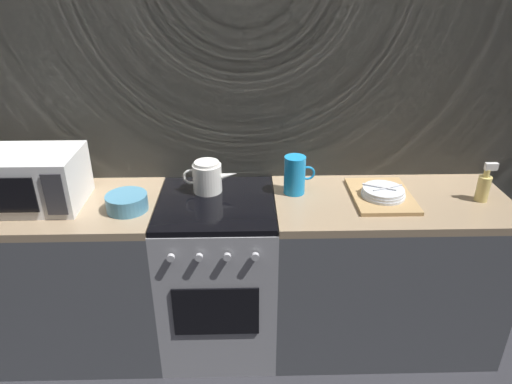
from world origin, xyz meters
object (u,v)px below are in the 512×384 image
(microwave, at_px, (33,179))
(spray_bottle, at_px, (484,186))
(kettle, at_px, (207,177))
(stove_unit, at_px, (219,274))
(dish_pile, at_px, (382,194))
(pitcher, at_px, (295,175))
(mixing_bowl, at_px, (127,202))

(microwave, bearing_deg, spray_bottle, -0.39)
(kettle, bearing_deg, spray_bottle, -5.82)
(stove_unit, distance_m, kettle, 0.55)
(microwave, xyz_separation_m, spray_bottle, (2.22, -0.02, -0.06))
(stove_unit, height_order, dish_pile, dish_pile)
(pitcher, xyz_separation_m, spray_bottle, (0.93, -0.11, -0.02))
(kettle, relative_size, pitcher, 1.42)
(microwave, distance_m, pitcher, 1.29)
(microwave, distance_m, mixing_bowl, 0.47)
(spray_bottle, bearing_deg, kettle, 174.18)
(stove_unit, distance_m, pitcher, 0.69)
(stove_unit, relative_size, microwave, 1.96)
(kettle, xyz_separation_m, dish_pile, (0.89, -0.11, -0.06))
(stove_unit, relative_size, mixing_bowl, 4.50)
(dish_pile, bearing_deg, spray_bottle, -3.97)
(kettle, xyz_separation_m, spray_bottle, (1.39, -0.14, -0.00))
(microwave, bearing_deg, stove_unit, 0.33)
(mixing_bowl, height_order, spray_bottle, spray_bottle)
(microwave, distance_m, kettle, 0.85)
(kettle, relative_size, mixing_bowl, 1.42)
(pitcher, bearing_deg, stove_unit, -167.23)
(stove_unit, height_order, mixing_bowl, mixing_bowl)
(stove_unit, xyz_separation_m, mixing_bowl, (-0.42, -0.07, 0.49))
(microwave, height_order, pitcher, microwave)
(mixing_bowl, bearing_deg, stove_unit, 9.96)
(spray_bottle, bearing_deg, pitcher, 173.15)
(kettle, relative_size, dish_pile, 0.71)
(kettle, height_order, pitcher, pitcher)
(kettle, height_order, mixing_bowl, kettle)
(stove_unit, xyz_separation_m, pitcher, (0.41, 0.09, 0.55))
(kettle, distance_m, dish_pile, 0.90)
(microwave, relative_size, kettle, 1.62)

